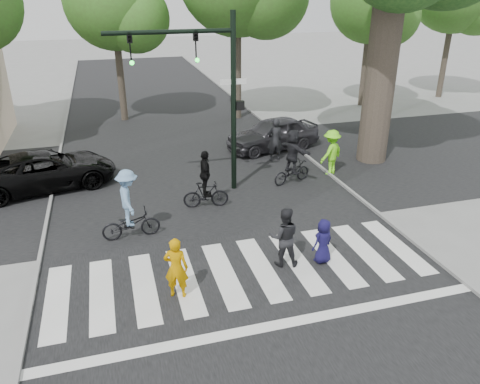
{
  "coord_description": "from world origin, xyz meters",
  "views": [
    {
      "loc": [
        -2.88,
        -8.68,
        6.72
      ],
      "look_at": [
        0.5,
        3.0,
        1.3
      ],
      "focal_mm": 35.0,
      "sensor_mm": 36.0,
      "label": 1
    }
  ],
  "objects_px": {
    "pedestrian_child": "(323,241)",
    "cyclist_left": "(129,209)",
    "cyclist_right": "(292,160)",
    "pedestrian_woman": "(176,268)",
    "traffic_signal": "(208,80)",
    "car_suv": "(46,170)",
    "car_grey": "(273,134)",
    "pedestrian_adult": "(284,237)",
    "cyclist_mid": "(206,185)"
  },
  "relations": [
    {
      "from": "cyclist_mid",
      "to": "traffic_signal",
      "type": "bearing_deg",
      "value": 70.22
    },
    {
      "from": "cyclist_left",
      "to": "car_grey",
      "type": "bearing_deg",
      "value": 43.95
    },
    {
      "from": "cyclist_mid",
      "to": "car_grey",
      "type": "xyz_separation_m",
      "value": [
        4.1,
        4.98,
        -0.09
      ]
    },
    {
      "from": "pedestrian_child",
      "to": "car_suv",
      "type": "xyz_separation_m",
      "value": [
        -7.34,
        7.27,
        0.05
      ]
    },
    {
      "from": "traffic_signal",
      "to": "pedestrian_woman",
      "type": "bearing_deg",
      "value": -110.22
    },
    {
      "from": "traffic_signal",
      "to": "pedestrian_woman",
      "type": "relative_size",
      "value": 3.91
    },
    {
      "from": "car_grey",
      "to": "pedestrian_adult",
      "type": "bearing_deg",
      "value": -29.78
    },
    {
      "from": "cyclist_mid",
      "to": "car_grey",
      "type": "height_order",
      "value": "cyclist_mid"
    },
    {
      "from": "pedestrian_woman",
      "to": "pedestrian_adult",
      "type": "height_order",
      "value": "pedestrian_adult"
    },
    {
      "from": "car_grey",
      "to": "traffic_signal",
      "type": "bearing_deg",
      "value": -56.08
    },
    {
      "from": "cyclist_mid",
      "to": "cyclist_left",
      "type": "bearing_deg",
      "value": -151.05
    },
    {
      "from": "cyclist_right",
      "to": "cyclist_left",
      "type": "bearing_deg",
      "value": -156.99
    },
    {
      "from": "pedestrian_adult",
      "to": "car_suv",
      "type": "relative_size",
      "value": 0.34
    },
    {
      "from": "traffic_signal",
      "to": "cyclist_right",
      "type": "xyz_separation_m",
      "value": [
        3.02,
        -0.09,
        -3.0
      ]
    },
    {
      "from": "pedestrian_woman",
      "to": "cyclist_right",
      "type": "xyz_separation_m",
      "value": [
        5.14,
        5.66,
        0.14
      ]
    },
    {
      "from": "cyclist_mid",
      "to": "car_suv",
      "type": "distance_m",
      "value": 6.02
    },
    {
      "from": "pedestrian_child",
      "to": "cyclist_left",
      "type": "bearing_deg",
      "value": -47.84
    },
    {
      "from": "pedestrian_woman",
      "to": "car_suv",
      "type": "xyz_separation_m",
      "value": [
        -3.44,
        7.68,
        -0.1
      ]
    },
    {
      "from": "pedestrian_adult",
      "to": "pedestrian_woman",
      "type": "bearing_deg",
      "value": 26.91
    },
    {
      "from": "pedestrian_adult",
      "to": "cyclist_right",
      "type": "height_order",
      "value": "cyclist_right"
    },
    {
      "from": "traffic_signal",
      "to": "pedestrian_adult",
      "type": "height_order",
      "value": "traffic_signal"
    },
    {
      "from": "pedestrian_child",
      "to": "cyclist_left",
      "type": "distance_m",
      "value": 5.45
    },
    {
      "from": "pedestrian_child",
      "to": "pedestrian_woman",
      "type": "bearing_deg",
      "value": -11.85
    },
    {
      "from": "pedestrian_child",
      "to": "cyclist_left",
      "type": "xyz_separation_m",
      "value": [
        -4.72,
        2.71,
        0.29
      ]
    },
    {
      "from": "pedestrian_woman",
      "to": "pedestrian_adult",
      "type": "distance_m",
      "value": 2.93
    },
    {
      "from": "car_suv",
      "to": "cyclist_left",
      "type": "bearing_deg",
      "value": -162.37
    },
    {
      "from": "pedestrian_woman",
      "to": "cyclist_mid",
      "type": "xyz_separation_m",
      "value": [
        1.67,
        4.51,
        0.03
      ]
    },
    {
      "from": "cyclist_left",
      "to": "pedestrian_woman",
      "type": "bearing_deg",
      "value": -75.25
    },
    {
      "from": "pedestrian_child",
      "to": "cyclist_left",
      "type": "relative_size",
      "value": 0.59
    },
    {
      "from": "pedestrian_adult",
      "to": "cyclist_mid",
      "type": "relative_size",
      "value": 0.84
    },
    {
      "from": "traffic_signal",
      "to": "pedestrian_child",
      "type": "relative_size",
      "value": 4.88
    },
    {
      "from": "cyclist_right",
      "to": "pedestrian_woman",
      "type": "bearing_deg",
      "value": -132.23
    },
    {
      "from": "traffic_signal",
      "to": "car_suv",
      "type": "distance_m",
      "value": 6.72
    },
    {
      "from": "pedestrian_woman",
      "to": "cyclist_right",
      "type": "relative_size",
      "value": 0.76
    },
    {
      "from": "pedestrian_woman",
      "to": "pedestrian_child",
      "type": "distance_m",
      "value": 3.92
    },
    {
      "from": "pedestrian_adult",
      "to": "car_suv",
      "type": "distance_m",
      "value": 9.5
    },
    {
      "from": "cyclist_right",
      "to": "car_suv",
      "type": "relative_size",
      "value": 0.42
    },
    {
      "from": "pedestrian_child",
      "to": "pedestrian_adult",
      "type": "xyz_separation_m",
      "value": [
        -1.03,
        0.17,
        0.2
      ]
    },
    {
      "from": "traffic_signal",
      "to": "car_suv",
      "type": "bearing_deg",
      "value": 160.87
    },
    {
      "from": "traffic_signal",
      "to": "car_grey",
      "type": "height_order",
      "value": "traffic_signal"
    },
    {
      "from": "cyclist_left",
      "to": "cyclist_mid",
      "type": "distance_m",
      "value": 2.85
    },
    {
      "from": "pedestrian_child",
      "to": "cyclist_mid",
      "type": "bearing_deg",
      "value": -79.44
    },
    {
      "from": "cyclist_mid",
      "to": "pedestrian_woman",
      "type": "bearing_deg",
      "value": -110.34
    },
    {
      "from": "pedestrian_adult",
      "to": "cyclist_left",
      "type": "xyz_separation_m",
      "value": [
        -3.69,
        2.55,
        0.09
      ]
    },
    {
      "from": "pedestrian_woman",
      "to": "pedestrian_child",
      "type": "bearing_deg",
      "value": -154.2
    },
    {
      "from": "cyclist_right",
      "to": "cyclist_mid",
      "type": "bearing_deg",
      "value": -161.63
    },
    {
      "from": "pedestrian_child",
      "to": "cyclist_right",
      "type": "bearing_deg",
      "value": -121.28
    },
    {
      "from": "cyclist_left",
      "to": "car_grey",
      "type": "height_order",
      "value": "cyclist_left"
    },
    {
      "from": "pedestrian_child",
      "to": "cyclist_right",
      "type": "distance_m",
      "value": 5.4
    },
    {
      "from": "car_grey",
      "to": "cyclist_right",
      "type": "bearing_deg",
      "value": -21.11
    }
  ]
}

